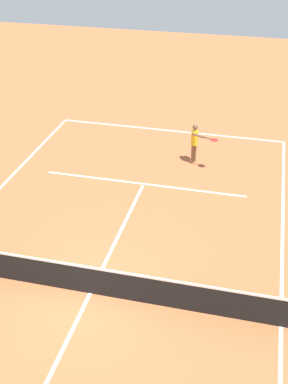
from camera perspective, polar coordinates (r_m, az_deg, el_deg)
name	(u,v)px	position (r m, az deg, el deg)	size (l,w,h in m)	color
ground_plane	(90,293)	(14.40, -6.15, -11.40)	(60.00, 60.00, 0.00)	#B76038
court_lines	(90,293)	(14.39, -6.15, -11.39)	(10.56, 22.86, 0.01)	white
tennis_net	(89,280)	(14.07, -6.26, -9.92)	(11.16, 0.10, 1.07)	#4C4C51
player_serving	(195,140)	(20.43, 5.90, 5.89)	(1.18, 0.93, 1.70)	brown
tennis_ball	(142,185)	(19.10, -0.25, 0.82)	(0.07, 0.07, 0.07)	#CCE033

